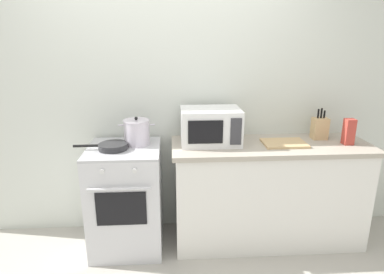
# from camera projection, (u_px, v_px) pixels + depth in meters

# --- Properties ---
(back_wall) EXTENTS (4.40, 0.10, 2.50)m
(back_wall) POSITION_uv_depth(u_px,v_px,m) (198.00, 99.00, 3.08)
(back_wall) COLOR silver
(back_wall) RESTS_ON ground_plane
(lower_cabinet_right) EXTENTS (1.64, 0.56, 0.88)m
(lower_cabinet_right) POSITION_uv_depth(u_px,v_px,m) (268.00, 195.00, 3.02)
(lower_cabinet_right) COLOR white
(lower_cabinet_right) RESTS_ON ground_plane
(countertop_right) EXTENTS (1.70, 0.60, 0.04)m
(countertop_right) POSITION_uv_depth(u_px,v_px,m) (271.00, 146.00, 2.89)
(countertop_right) COLOR #ADA393
(countertop_right) RESTS_ON lower_cabinet_right
(stove) EXTENTS (0.60, 0.64, 0.92)m
(stove) POSITION_uv_depth(u_px,v_px,m) (126.00, 198.00, 2.92)
(stove) COLOR silver
(stove) RESTS_ON ground_plane
(stock_pot) EXTENTS (0.30, 0.22, 0.24)m
(stock_pot) POSITION_uv_depth(u_px,v_px,m) (137.00, 132.00, 2.84)
(stock_pot) COLOR silver
(stock_pot) RESTS_ON stove
(frying_pan) EXTENTS (0.44, 0.24, 0.05)m
(frying_pan) POSITION_uv_depth(u_px,v_px,m) (112.00, 146.00, 2.73)
(frying_pan) COLOR #28282B
(frying_pan) RESTS_ON stove
(microwave) EXTENTS (0.50, 0.37, 0.30)m
(microwave) POSITION_uv_depth(u_px,v_px,m) (210.00, 126.00, 2.86)
(microwave) COLOR white
(microwave) RESTS_ON countertop_right
(cutting_board) EXTENTS (0.36, 0.26, 0.02)m
(cutting_board) POSITION_uv_depth(u_px,v_px,m) (284.00, 143.00, 2.87)
(cutting_board) COLOR tan
(cutting_board) RESTS_ON countertop_right
(knife_block) EXTENTS (0.13, 0.10, 0.28)m
(knife_block) POSITION_uv_depth(u_px,v_px,m) (320.00, 128.00, 3.00)
(knife_block) COLOR tan
(knife_block) RESTS_ON countertop_right
(pasta_box) EXTENTS (0.08, 0.08, 0.22)m
(pasta_box) POSITION_uv_depth(u_px,v_px,m) (349.00, 132.00, 2.84)
(pasta_box) COLOR #B73D33
(pasta_box) RESTS_ON countertop_right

